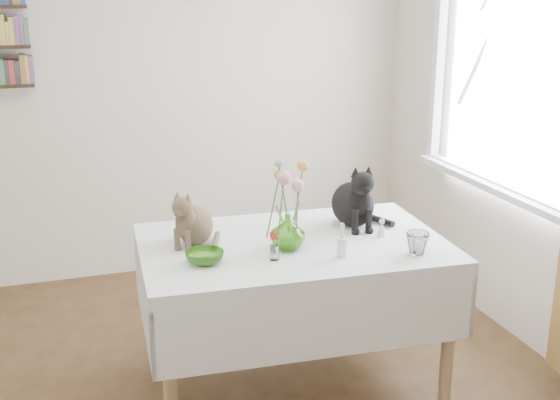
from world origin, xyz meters
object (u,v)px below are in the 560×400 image
object	(u,v)px
dining_table	(293,279)
black_cat	(353,193)
flower_vase	(288,232)
tabby_cat	(194,215)

from	to	relation	value
dining_table	black_cat	world-z (taller)	black_cat
black_cat	flower_vase	world-z (taller)	black_cat
tabby_cat	black_cat	xyz separation A→B (m)	(0.84, 0.01, 0.03)
tabby_cat	flower_vase	world-z (taller)	tabby_cat
tabby_cat	black_cat	size ratio (longest dim) A/B	0.82
dining_table	flower_vase	size ratio (longest dim) A/B	8.94
dining_table	tabby_cat	distance (m)	0.59
dining_table	flower_vase	bearing A→B (deg)	-123.79
tabby_cat	black_cat	bearing A→B (deg)	43.17
tabby_cat	black_cat	world-z (taller)	black_cat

